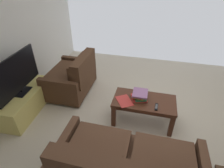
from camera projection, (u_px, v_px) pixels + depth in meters
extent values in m
cube|color=beige|center=(144.00, 122.00, 3.24)|extent=(5.15, 5.29, 0.01)
cylinder|color=black|center=(181.00, 167.00, 2.48)|extent=(0.05, 0.05, 0.06)
cylinder|color=black|center=(86.00, 147.00, 2.76)|extent=(0.05, 0.05, 0.06)
cube|color=brown|center=(163.00, 165.00, 2.02)|extent=(0.72, 0.74, 0.10)
cube|color=brown|center=(97.00, 151.00, 2.18)|extent=(0.72, 0.74, 0.10)
cube|color=brown|center=(88.00, 163.00, 1.88)|extent=(0.69, 0.12, 0.36)
cube|color=brown|center=(65.00, 153.00, 2.34)|extent=(0.11, 0.84, 0.53)
cylinder|color=black|center=(65.00, 79.00, 4.38)|extent=(0.05, 0.05, 0.06)
cylinder|color=black|center=(49.00, 98.00, 3.78)|extent=(0.05, 0.05, 0.06)
cylinder|color=black|center=(92.00, 83.00, 4.25)|extent=(0.05, 0.05, 0.06)
cylinder|color=black|center=(80.00, 102.00, 3.65)|extent=(0.05, 0.05, 0.06)
cube|color=#4C301E|center=(70.00, 82.00, 3.90)|extent=(0.81, 0.91, 0.37)
cube|color=#4C301E|center=(68.00, 72.00, 3.77)|extent=(0.71, 0.84, 0.10)
cube|color=#4C301E|center=(84.00, 68.00, 3.62)|extent=(0.18, 0.91, 0.50)
cube|color=#4C301E|center=(79.00, 67.00, 3.64)|extent=(0.12, 0.81, 0.36)
cube|color=#4C301E|center=(79.00, 68.00, 4.26)|extent=(0.80, 0.10, 0.53)
cube|color=#4C301E|center=(59.00, 92.00, 3.45)|extent=(0.80, 0.10, 0.53)
cube|color=#4C2819|center=(144.00, 101.00, 3.01)|extent=(1.03, 0.54, 0.04)
cube|color=#4C2819|center=(144.00, 103.00, 3.04)|extent=(0.95, 0.48, 0.05)
cube|color=#4C2819|center=(170.00, 108.00, 3.23)|extent=(0.07, 0.07, 0.43)
cube|color=#4C2819|center=(119.00, 100.00, 3.42)|extent=(0.07, 0.07, 0.43)
cube|color=#4C2819|center=(171.00, 126.00, 2.87)|extent=(0.07, 0.07, 0.43)
cube|color=#4C2819|center=(113.00, 116.00, 3.05)|extent=(0.07, 0.07, 0.43)
cube|color=#D8C666|center=(26.00, 101.00, 3.38)|extent=(0.54, 1.25, 0.43)
cube|color=black|center=(19.00, 100.00, 3.40)|extent=(0.08, 1.04, 0.26)
cube|color=black|center=(28.00, 98.00, 3.46)|extent=(0.21, 0.25, 0.06)
cube|color=black|center=(22.00, 92.00, 3.26)|extent=(0.22, 0.33, 0.02)
cube|color=black|center=(22.00, 90.00, 3.24)|extent=(0.04, 0.06, 0.06)
cube|color=black|center=(16.00, 74.00, 3.05)|extent=(0.10, 1.11, 0.64)
cube|color=black|center=(15.00, 74.00, 3.05)|extent=(0.06, 1.08, 0.61)
cube|color=#C63833|center=(139.00, 98.00, 3.03)|extent=(0.31, 0.30, 0.02)
cube|color=#337F51|center=(139.00, 97.00, 3.02)|extent=(0.25, 0.29, 0.03)
cube|color=#E0CC4C|center=(139.00, 95.00, 3.01)|extent=(0.23, 0.26, 0.03)
cube|color=#C63833|center=(139.00, 94.00, 3.00)|extent=(0.25, 0.28, 0.02)
cube|color=#996699|center=(140.00, 93.00, 2.97)|extent=(0.25, 0.28, 0.03)
cube|color=black|center=(156.00, 107.00, 2.84)|extent=(0.05, 0.16, 0.02)
cube|color=#59595B|center=(156.00, 106.00, 2.84)|extent=(0.04, 0.11, 0.00)
cube|color=#C63833|center=(124.00, 101.00, 2.98)|extent=(0.35, 0.38, 0.01)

